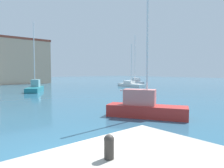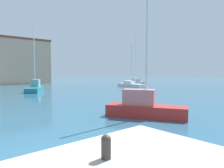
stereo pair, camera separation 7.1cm
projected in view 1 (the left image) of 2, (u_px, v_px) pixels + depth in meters
name	position (u px, v px, depth m)	size (l,w,h in m)	color
water	(91.00, 91.00, 31.18)	(160.00, 160.00, 0.00)	#285670
mooring_bollard	(109.00, 146.00, 4.32)	(0.22, 0.22, 0.52)	#38332D
sailboat_grey_distant_east	(135.00, 82.00, 47.04)	(5.17, 7.11, 11.21)	gray
sailboat_red_distant_north	(145.00, 107.00, 12.98)	(3.68, 4.99, 8.13)	#B22823
sailboat_teal_behind_lamppost	(35.00, 87.00, 29.76)	(4.42, 5.90, 9.94)	#1E707A
sailboat_white_near_pier	(131.00, 84.00, 39.56)	(2.07, 6.03, 8.10)	white
waterfront_apartments	(23.00, 61.00, 49.33)	(11.68, 6.23, 10.63)	tan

